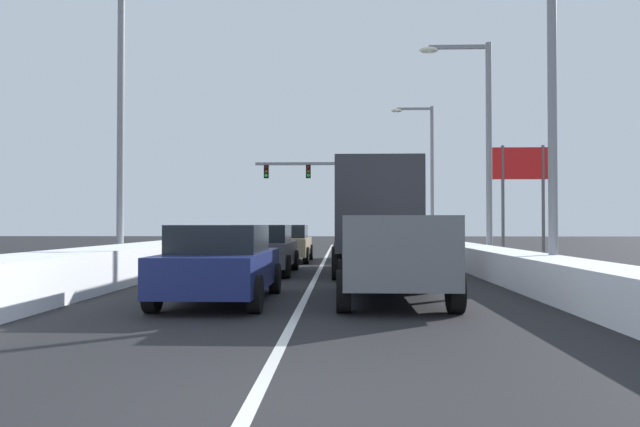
% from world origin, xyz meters
% --- Properties ---
extents(ground_plane, '(120.00, 120.00, 0.00)m').
position_xyz_m(ground_plane, '(0.00, 15.83, 0.00)').
color(ground_plane, black).
extents(lane_stripe_between_right_lane_and_center_lane, '(0.14, 43.53, 0.01)m').
position_xyz_m(lane_stripe_between_right_lane_and_center_lane, '(-0.00, 19.78, 0.00)').
color(lane_stripe_between_right_lane_and_center_lane, silver).
rests_on(lane_stripe_between_right_lane_and_center_lane, ground).
extents(snow_bank_right_shoulder, '(1.28, 43.53, 0.80)m').
position_xyz_m(snow_bank_right_shoulder, '(5.30, 19.78, 0.40)').
color(snow_bank_right_shoulder, white).
rests_on(snow_bank_right_shoulder, ground).
extents(snow_bank_left_shoulder, '(1.76, 43.53, 0.92)m').
position_xyz_m(snow_bank_left_shoulder, '(-5.30, 19.78, 0.46)').
color(snow_bank_left_shoulder, white).
rests_on(snow_bank_left_shoulder, ground).
extents(suv_gray_right_lane_nearest, '(2.16, 4.90, 1.67)m').
position_xyz_m(suv_gray_right_lane_nearest, '(1.75, 7.28, 1.02)').
color(suv_gray_right_lane_nearest, slate).
rests_on(suv_gray_right_lane_nearest, ground).
extents(box_truck_right_lane_second, '(2.53, 7.20, 3.36)m').
position_xyz_m(box_truck_right_lane_second, '(1.74, 14.34, 1.90)').
color(box_truck_right_lane_second, '#B7BABF').
rests_on(box_truck_right_lane_second, ground).
extents(sedan_white_right_lane_third, '(2.00, 4.50, 1.51)m').
position_xyz_m(sedan_white_right_lane_third, '(1.78, 21.65, 0.76)').
color(sedan_white_right_lane_third, silver).
rests_on(sedan_white_right_lane_third, ground).
extents(sedan_navy_center_lane_nearest, '(2.00, 4.50, 1.51)m').
position_xyz_m(sedan_navy_center_lane_nearest, '(-1.62, 6.98, 0.76)').
color(sedan_navy_center_lane_nearest, navy).
rests_on(sedan_navy_center_lane_nearest, ground).
extents(sedan_charcoal_center_lane_second, '(2.00, 4.50, 1.51)m').
position_xyz_m(sedan_charcoal_center_lane_second, '(-1.71, 13.96, 0.76)').
color(sedan_charcoal_center_lane_second, '#38383D').
rests_on(sedan_charcoal_center_lane_second, ground).
extents(sedan_tan_center_lane_third, '(2.00, 4.50, 1.51)m').
position_xyz_m(sedan_tan_center_lane_third, '(-1.52, 20.18, 0.76)').
color(sedan_tan_center_lane_third, '#937F60').
rests_on(sedan_tan_center_lane_third, ground).
extents(traffic_light_gantry, '(10.60, 0.47, 6.20)m').
position_xyz_m(traffic_light_gantry, '(1.18, 39.56, 4.72)').
color(traffic_light_gantry, slate).
rests_on(traffic_light_gantry, ground).
extents(street_lamp_right_near, '(2.66, 0.36, 7.72)m').
position_xyz_m(street_lamp_right_near, '(5.43, 9.89, 4.65)').
color(street_lamp_right_near, gray).
rests_on(street_lamp_right_near, ground).
extents(street_lamp_right_mid, '(2.66, 0.36, 8.24)m').
position_xyz_m(street_lamp_right_mid, '(5.81, 17.81, 4.93)').
color(street_lamp_right_mid, gray).
rests_on(street_lamp_right_mid, ground).
extents(street_lamp_right_far, '(2.66, 0.36, 8.94)m').
position_xyz_m(street_lamp_right_far, '(6.04, 33.63, 5.29)').
color(street_lamp_right_far, gray).
rests_on(street_lamp_right_far, ground).
extents(street_lamp_left_mid, '(2.66, 0.36, 9.00)m').
position_xyz_m(street_lamp_left_mid, '(-5.86, 14.01, 5.32)').
color(street_lamp_left_mid, gray).
rests_on(street_lamp_left_mid, ground).
extents(roadside_sign_right, '(3.20, 0.16, 5.50)m').
position_xyz_m(roadside_sign_right, '(9.82, 26.17, 4.02)').
color(roadside_sign_right, '#59595B').
rests_on(roadside_sign_right, ground).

